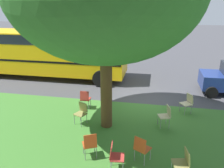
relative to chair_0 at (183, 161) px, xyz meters
The scene contains 11 objects.
ground 5.13m from the chair_0, 74.49° to the right, with size 80.00×80.00×0.00m, color #424247.
grass_verge 2.25m from the chair_0, 51.49° to the right, with size 48.00×6.00×0.01m, color #3D752D.
chair_0 is the anchor object (origin of this frame).
chair_1 4.39m from the chair_0, 32.84° to the right, with size 0.55×0.55×0.88m.
chair_2 4.19m from the chair_0, 97.85° to the right, with size 0.57×0.57×0.88m.
chair_3 1.90m from the chair_0, ahead, with size 0.46×0.46×0.88m.
chair_4 1.24m from the chair_0, 20.21° to the right, with size 0.56×0.57×0.88m.
chair_5 2.78m from the chair_0, ahead, with size 0.56×0.56×0.88m.
chair_6 2.79m from the chair_0, 81.96° to the right, with size 0.53×0.52×0.88m.
chair_7 5.43m from the chair_0, 43.33° to the right, with size 0.43×0.43×0.88m.
school_bus 11.26m from the chair_0, 45.01° to the right, with size 10.40×2.80×2.88m.
Camera 1 is at (-0.44, 10.50, 4.71)m, focal length 37.33 mm.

